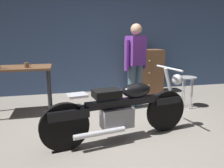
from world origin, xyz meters
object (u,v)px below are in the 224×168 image
object	(u,v)px
shop_stool	(188,84)
wooden_dresser	(146,72)
motorcycle	(121,109)
mug_brown_stoneware	(27,65)
person_standing	(136,63)

from	to	relation	value
shop_stool	wooden_dresser	distance (m)	1.34
motorcycle	shop_stool	bearing A→B (deg)	22.12
mug_brown_stoneware	motorcycle	bearing A→B (deg)	-42.10
motorcycle	wooden_dresser	xyz separation A→B (m)	(1.29, 2.32, 0.10)
person_standing	mug_brown_stoneware	size ratio (longest dim) A/B	15.36
shop_stool	mug_brown_stoneware	world-z (taller)	mug_brown_stoneware
wooden_dresser	mug_brown_stoneware	size ratio (longest dim) A/B	10.12
person_standing	wooden_dresser	size ratio (longest dim) A/B	1.52
motorcycle	person_standing	xyz separation A→B (m)	(0.65, 1.28, 0.48)
motorcycle	mug_brown_stoneware	xyz separation A→B (m)	(-1.37, 1.24, 0.50)
mug_brown_stoneware	shop_stool	bearing A→B (deg)	-3.69
motorcycle	person_standing	size ratio (longest dim) A/B	1.30
shop_stool	wooden_dresser	bearing A→B (deg)	107.08
wooden_dresser	motorcycle	bearing A→B (deg)	-119.08
motorcycle	shop_stool	size ratio (longest dim) A/B	3.39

